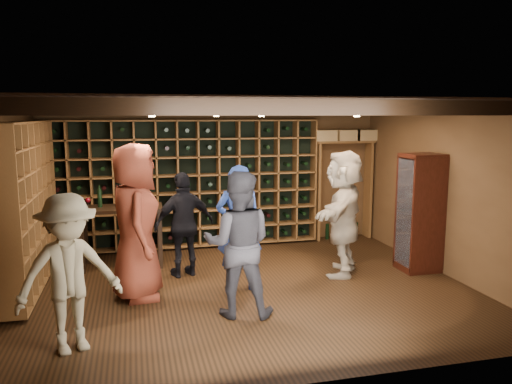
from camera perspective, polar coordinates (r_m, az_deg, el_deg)
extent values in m
plane|color=black|center=(6.93, -1.02, -11.00)|extent=(6.00, 6.00, 0.00)
plane|color=brown|center=(9.04, -4.59, 1.81)|extent=(6.00, 0.00, 6.00)
plane|color=brown|center=(4.26, 6.53, -6.16)|extent=(6.00, 0.00, 6.00)
plane|color=brown|center=(6.63, -27.23, -1.70)|extent=(0.00, 5.00, 5.00)
plane|color=brown|center=(7.83, 20.87, 0.18)|extent=(0.00, 5.00, 5.00)
plane|color=black|center=(6.52, -1.08, 10.15)|extent=(6.00, 6.00, 0.00)
cube|color=black|center=(4.97, 3.10, 9.64)|extent=(5.90, 0.18, 0.16)
cube|color=black|center=(6.03, 0.00, 9.50)|extent=(5.90, 0.18, 0.16)
cube|color=black|center=(7.10, -2.17, 9.39)|extent=(5.90, 0.18, 0.16)
cube|color=black|center=(8.18, -3.76, 9.30)|extent=(5.90, 0.18, 0.16)
cylinder|color=black|center=(6.36, -11.81, 9.01)|extent=(0.10, 0.10, 0.10)
cylinder|color=black|center=(6.98, 0.62, 9.16)|extent=(0.10, 0.10, 0.10)
cylinder|color=black|center=(6.69, 11.44, 9.01)|extent=(0.10, 0.10, 0.10)
cylinder|color=black|center=(7.66, -4.58, 9.10)|extent=(0.10, 0.10, 0.10)
cube|color=brown|center=(8.81, -7.77, 0.92)|extent=(4.65, 0.30, 2.20)
cube|color=black|center=(8.81, -7.77, 0.92)|extent=(4.56, 0.02, 2.16)
cube|color=brown|center=(7.41, -24.46, -1.29)|extent=(0.30, 2.65, 2.20)
cube|color=black|center=(7.41, -24.46, -1.29)|extent=(0.29, 0.02, 2.16)
cube|color=brown|center=(9.50, 10.05, 5.68)|extent=(1.15, 0.32, 0.04)
cube|color=brown|center=(9.82, 12.68, 0.29)|extent=(0.05, 0.28, 1.85)
cube|color=brown|center=(9.40, 7.00, 0.07)|extent=(0.05, 0.28, 1.85)
cube|color=tan|center=(9.34, 7.81, 6.41)|extent=(0.40, 0.30, 0.20)
cube|color=tan|center=(9.52, 10.35, 6.40)|extent=(0.40, 0.30, 0.20)
cube|color=tan|center=(9.67, 12.25, 6.37)|extent=(0.40, 0.30, 0.20)
cube|color=#36110A|center=(8.10, 17.95, -8.10)|extent=(0.55, 0.50, 0.10)
cube|color=#36110A|center=(7.90, 18.24, -2.19)|extent=(0.55, 0.50, 1.70)
cube|color=white|center=(7.77, 16.61, -2.30)|extent=(0.01, 0.46, 1.60)
cube|color=#36110A|center=(7.90, 18.24, -2.19)|extent=(0.50, 0.44, 0.02)
sphere|color=#59260C|center=(7.87, 18.15, -1.48)|extent=(0.18, 0.18, 0.18)
imported|color=navy|center=(6.72, -1.97, -4.07)|extent=(0.71, 0.56, 1.70)
imported|color=#222227|center=(5.84, -2.03, -5.97)|extent=(0.98, 0.85, 1.71)
imported|color=maroon|center=(6.51, -13.58, -3.37)|extent=(0.68, 1.01, 2.00)
imported|color=black|center=(7.34, -8.19, -3.71)|extent=(0.97, 0.60, 1.54)
imported|color=gray|center=(5.30, -20.60, -8.75)|extent=(1.18, 0.93, 1.60)
imported|color=tan|center=(7.45, 9.95, -2.35)|extent=(1.36, 1.74, 1.84)
cube|color=black|center=(7.98, -15.17, -1.83)|extent=(1.26, 0.65, 0.05)
cube|color=black|center=(7.87, -19.29, -5.66)|extent=(0.06, 0.06, 0.90)
cube|color=black|center=(7.82, -10.89, -5.41)|extent=(0.06, 0.06, 0.90)
cube|color=black|center=(8.37, -18.90, -4.79)|extent=(0.06, 0.06, 0.90)
cube|color=black|center=(8.33, -11.02, -4.54)|extent=(0.06, 0.06, 0.90)
cylinder|color=black|center=(8.02, -17.43, -0.67)|extent=(0.07, 0.07, 0.28)
cylinder|color=black|center=(8.01, -15.57, -0.61)|extent=(0.07, 0.07, 0.28)
cylinder|color=black|center=(8.00, -13.34, -0.53)|extent=(0.07, 0.07, 0.28)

